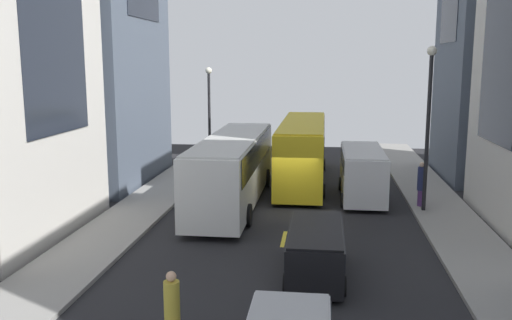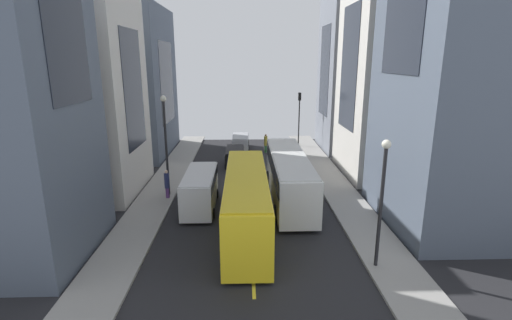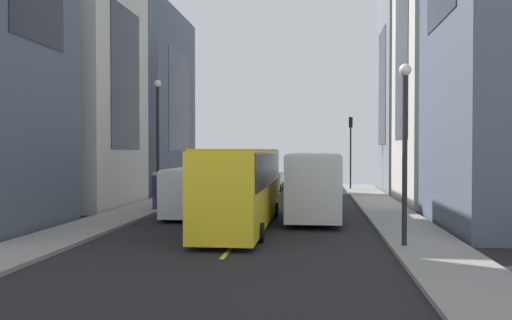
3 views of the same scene
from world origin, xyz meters
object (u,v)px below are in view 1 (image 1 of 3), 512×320
at_px(pedestrian_walking_far, 172,311).
at_px(car_black_0, 316,248).
at_px(city_bus_white, 233,164).
at_px(delivery_van_white, 362,170).
at_px(pedestrian_waiting_curb, 421,183).
at_px(streetcar_yellow, 303,146).

bearing_deg(pedestrian_walking_far, car_black_0, 73.09).
bearing_deg(pedestrian_walking_far, city_bus_white, 108.90).
xyz_separation_m(delivery_van_white, pedestrian_waiting_curb, (2.65, -1.73, -0.24)).
xyz_separation_m(city_bus_white, pedestrian_waiting_curb, (9.07, -0.01, -0.73)).
bearing_deg(streetcar_yellow, pedestrian_waiting_curb, -42.47).
height_order(streetcar_yellow, car_black_0, streetcar_yellow).
bearing_deg(pedestrian_walking_far, delivery_van_white, 86.54).
xyz_separation_m(delivery_van_white, pedestrian_walking_far, (-5.51, -16.22, -0.41)).
bearing_deg(pedestrian_walking_far, pedestrian_waiting_curb, 75.94).
distance_m(city_bus_white, pedestrian_walking_far, 14.55).
relative_size(delivery_van_white, pedestrian_waiting_curb, 2.87).
relative_size(car_black_0, pedestrian_waiting_curb, 2.06).
xyz_separation_m(streetcar_yellow, pedestrian_walking_far, (-2.30, -19.86, -1.01)).
relative_size(car_black_0, pedestrian_walking_far, 2.10).
xyz_separation_m(city_bus_white, streetcar_yellow, (3.21, 5.36, 0.11)).
height_order(delivery_van_white, pedestrian_waiting_curb, delivery_van_white).
distance_m(pedestrian_walking_far, pedestrian_waiting_curb, 16.63).
relative_size(delivery_van_white, pedestrian_walking_far, 2.92).
relative_size(city_bus_white, pedestrian_walking_far, 5.98).
height_order(city_bus_white, streetcar_yellow, streetcar_yellow).
bearing_deg(delivery_van_white, car_black_0, -101.33).
height_order(delivery_van_white, car_black_0, delivery_van_white).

